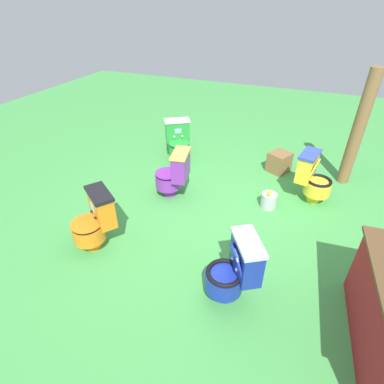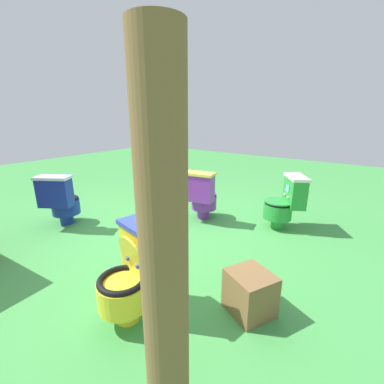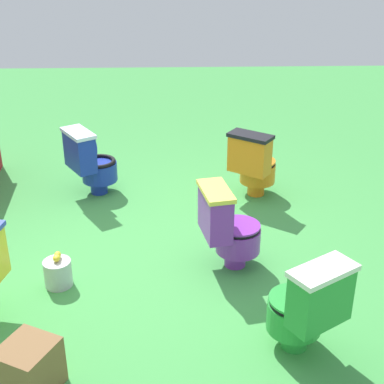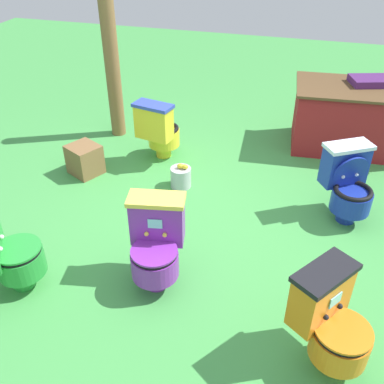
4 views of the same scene
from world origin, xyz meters
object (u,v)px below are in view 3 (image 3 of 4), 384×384
(toilet_blue, at_px, (90,162))
(toilet_purple, at_px, (228,227))
(toilet_green, at_px, (306,307))
(toilet_orange, at_px, (254,164))
(small_crate, at_px, (29,368))
(lemon_bucket, at_px, (58,272))

(toilet_blue, bearing_deg, toilet_purple, 10.36)
(toilet_green, relative_size, toilet_orange, 1.00)
(small_crate, xyz_separation_m, lemon_bucket, (1.11, 0.03, -0.05))
(toilet_purple, bearing_deg, small_crate, -55.71)
(toilet_purple, distance_m, toilet_green, 1.14)
(toilet_blue, distance_m, toilet_orange, 1.69)
(toilet_blue, xyz_separation_m, toilet_green, (-2.49, -1.71, -0.00))
(toilet_green, relative_size, lemon_bucket, 2.63)
(toilet_orange, bearing_deg, toilet_green, -54.19)
(small_crate, bearing_deg, toilet_purple, -44.69)
(toilet_green, xyz_separation_m, toilet_orange, (2.38, 0.02, 0.00))
(toilet_blue, xyz_separation_m, toilet_orange, (-0.11, -1.69, -0.00))
(toilet_blue, bearing_deg, toilet_green, 2.41)
(small_crate, bearing_deg, lemon_bucket, 1.74)
(toilet_orange, xyz_separation_m, small_crate, (-2.66, 1.72, -0.20))
(toilet_blue, height_order, lemon_bucket, toilet_blue)
(small_crate, height_order, lemon_bucket, small_crate)
(toilet_purple, height_order, lemon_bucket, toilet_purple)
(toilet_purple, relative_size, lemon_bucket, 2.63)
(small_crate, bearing_deg, toilet_green, -80.93)
(toilet_blue, distance_m, small_crate, 2.78)
(small_crate, relative_size, lemon_bucket, 1.22)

